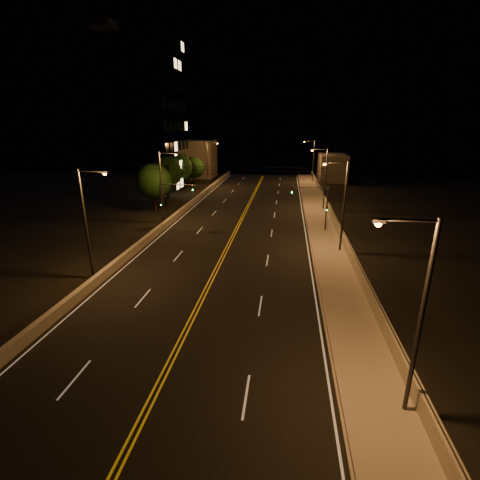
# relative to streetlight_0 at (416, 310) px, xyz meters

# --- Properties ---
(ground) EXTENTS (160.00, 160.00, 0.00)m
(ground) POSITION_rel_streetlight_0_xyz_m (-11.53, -1.40, -5.37)
(ground) COLOR black
(ground) RESTS_ON ground
(road) EXTENTS (18.00, 120.00, 0.02)m
(road) POSITION_rel_streetlight_0_xyz_m (-11.53, 18.60, -5.36)
(road) COLOR black
(road) RESTS_ON ground
(sidewalk) EXTENTS (3.60, 120.00, 0.30)m
(sidewalk) POSITION_rel_streetlight_0_xyz_m (-0.73, 18.60, -5.22)
(sidewalk) COLOR gray
(sidewalk) RESTS_ON ground
(curb) EXTENTS (0.14, 120.00, 0.15)m
(curb) POSITION_rel_streetlight_0_xyz_m (-2.60, 18.60, -5.29)
(curb) COLOR gray
(curb) RESTS_ON ground
(parapet_wall) EXTENTS (0.30, 120.00, 1.00)m
(parapet_wall) POSITION_rel_streetlight_0_xyz_m (0.92, 18.60, -4.57)
(parapet_wall) COLOR gray
(parapet_wall) RESTS_ON sidewalk
(jersey_barrier) EXTENTS (0.45, 120.00, 0.83)m
(jersey_barrier) POSITION_rel_streetlight_0_xyz_m (-20.72, 18.60, -4.96)
(jersey_barrier) COLOR gray
(jersey_barrier) RESTS_ON ground
(distant_building_right) EXTENTS (6.00, 10.00, 6.10)m
(distant_building_right) POSITION_rel_streetlight_0_xyz_m (4.97, 70.69, -2.32)
(distant_building_right) COLOR #6E655C
(distant_building_right) RESTS_ON ground
(distant_building_left) EXTENTS (8.00, 8.00, 8.95)m
(distant_building_left) POSITION_rel_streetlight_0_xyz_m (-27.53, 72.92, -0.89)
(distant_building_left) COLOR #6E655C
(distant_building_left) RESTS_ON ground
(parapet_rail) EXTENTS (0.06, 120.00, 0.06)m
(parapet_rail) POSITION_rel_streetlight_0_xyz_m (0.92, 18.60, -4.04)
(parapet_rail) COLOR black
(parapet_rail) RESTS_ON parapet_wall
(lane_markings) EXTENTS (17.32, 116.00, 0.00)m
(lane_markings) POSITION_rel_streetlight_0_xyz_m (-11.53, 18.53, -5.35)
(lane_markings) COLOR silver
(lane_markings) RESTS_ON road
(streetlight_0) EXTENTS (2.55, 0.28, 9.31)m
(streetlight_0) POSITION_rel_streetlight_0_xyz_m (0.00, 0.00, 0.00)
(streetlight_0) COLOR #2D2D33
(streetlight_0) RESTS_ON ground
(streetlight_1) EXTENTS (2.55, 0.28, 9.31)m
(streetlight_1) POSITION_rel_streetlight_0_xyz_m (0.00, 21.32, 0.00)
(streetlight_1) COLOR #2D2D33
(streetlight_1) RESTS_ON ground
(streetlight_2) EXTENTS (2.55, 0.28, 9.31)m
(streetlight_2) POSITION_rel_streetlight_0_xyz_m (0.00, 40.09, 0.00)
(streetlight_2) COLOR #2D2D33
(streetlight_2) RESTS_ON ground
(streetlight_3) EXTENTS (2.55, 0.28, 9.31)m
(streetlight_3) POSITION_rel_streetlight_0_xyz_m (0.00, 66.88, 0.00)
(streetlight_3) COLOR #2D2D33
(streetlight_3) RESTS_ON ground
(streetlight_4) EXTENTS (2.55, 0.28, 9.31)m
(streetlight_4) POSITION_rel_streetlight_0_xyz_m (-21.45, 12.05, 0.00)
(streetlight_4) COLOR #2D2D33
(streetlight_4) RESTS_ON ground
(streetlight_5) EXTENTS (2.55, 0.28, 9.31)m
(streetlight_5) POSITION_rel_streetlight_0_xyz_m (-21.45, 30.07, 0.00)
(streetlight_5) COLOR #2D2D33
(streetlight_5) RESTS_ON ground
(streetlight_6) EXTENTS (2.55, 0.28, 9.31)m
(streetlight_6) POSITION_rel_streetlight_0_xyz_m (-21.45, 57.47, 0.00)
(streetlight_6) COLOR #2D2D33
(streetlight_6) RESTS_ON ground
(traffic_signal_right) EXTENTS (5.11, 0.31, 5.65)m
(traffic_signal_right) POSITION_rel_streetlight_0_xyz_m (-1.58, 28.57, -1.76)
(traffic_signal_right) COLOR #2D2D33
(traffic_signal_right) RESTS_ON ground
(traffic_signal_left) EXTENTS (5.11, 0.31, 5.65)m
(traffic_signal_left) POSITION_rel_streetlight_0_xyz_m (-20.27, 28.57, -1.76)
(traffic_signal_left) COLOR #2D2D33
(traffic_signal_left) RESTS_ON ground
(overhead_wires) EXTENTS (22.00, 0.03, 0.83)m
(overhead_wires) POSITION_rel_streetlight_0_xyz_m (-11.53, 28.10, 2.03)
(overhead_wires) COLOR black
(building_tower) EXTENTS (24.00, 15.00, 29.26)m
(building_tower) POSITION_rel_streetlight_0_xyz_m (-37.35, 49.73, 8.69)
(building_tower) COLOR #6E655C
(building_tower) RESTS_ON ground
(tree_0) EXTENTS (5.29, 5.29, 7.16)m
(tree_0) POSITION_rel_streetlight_0_xyz_m (-25.08, 36.03, -0.85)
(tree_0) COLOR black
(tree_0) RESTS_ON ground
(tree_1) EXTENTS (5.38, 5.38, 7.29)m
(tree_1) POSITION_rel_streetlight_0_xyz_m (-26.54, 46.11, -0.77)
(tree_1) COLOR black
(tree_1) RESTS_ON ground
(tree_2) EXTENTS (5.37, 5.37, 7.28)m
(tree_2) POSITION_rel_streetlight_0_xyz_m (-26.63, 53.55, -0.78)
(tree_2) COLOR black
(tree_2) RESTS_ON ground
(tree_3) EXTENTS (4.54, 4.54, 6.15)m
(tree_3) POSITION_rel_streetlight_0_xyz_m (-25.20, 59.68, -1.50)
(tree_3) COLOR black
(tree_3) RESTS_ON ground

